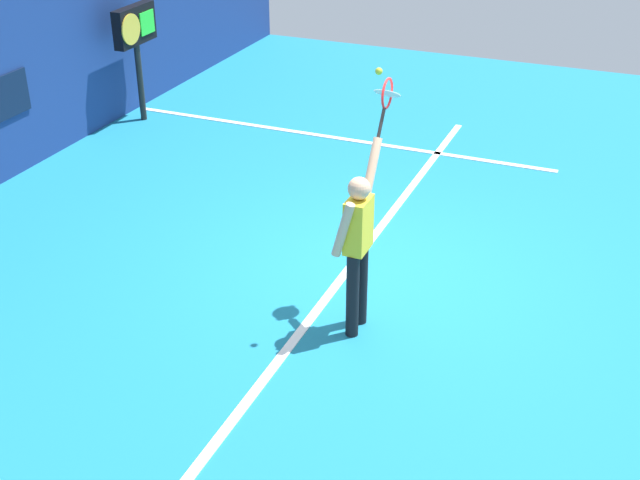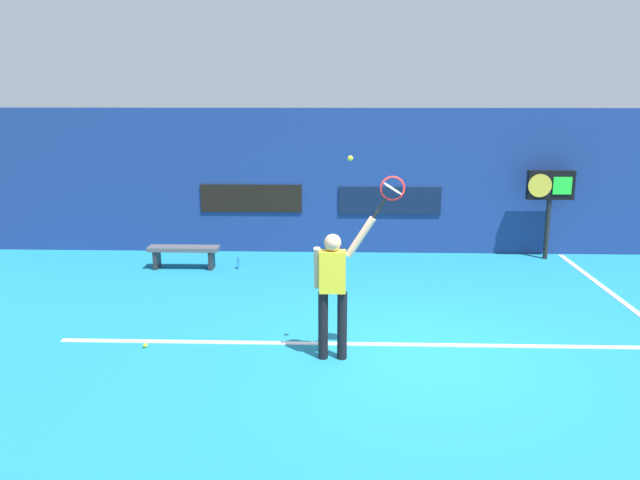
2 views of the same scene
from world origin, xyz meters
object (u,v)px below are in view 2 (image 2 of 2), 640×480
tennis_ball (350,158)px  spare_ball (145,345)px  court_bench (184,252)px  water_bottle (239,263)px  tennis_racket (391,191)px  scoreboard_clock (550,190)px  tennis_player (333,285)px

tennis_ball → spare_ball: 3.86m
court_bench → water_bottle: size_ratio=5.83×
tennis_racket → water_bottle: (-2.65, 4.39, -2.13)m
tennis_ball → scoreboard_clock: bearing=52.6°
tennis_player → tennis_racket: (0.72, -0.00, 1.24)m
tennis_player → court_bench: tennis_player is taller
water_bottle → tennis_ball: bearing=-64.4°
tennis_player → spare_ball: bearing=174.0°
tennis_racket → spare_ball: (-3.31, 0.28, -2.22)m
court_bench → spare_ball: court_bench is taller
spare_ball → scoreboard_clock: bearing=36.3°
tennis_ball → spare_ball: (-2.80, 0.36, -2.63)m
tennis_player → water_bottle: 4.87m
tennis_ball → water_bottle: (-2.14, 4.47, -2.54)m
tennis_player → spare_ball: 2.79m
tennis_player → scoreboard_clock: tennis_player is taller
scoreboard_clock → tennis_racket: bearing=-124.3°
scoreboard_clock → court_bench: scoreboard_clock is taller
tennis_ball → court_bench: size_ratio=0.05×
tennis_player → tennis_ball: bearing=-23.5°
tennis_ball → scoreboard_clock: 7.03m
water_bottle → spare_ball: size_ratio=3.53×
spare_ball → water_bottle: bearing=80.8°
tennis_racket → court_bench: 6.08m
tennis_racket → court_bench: (-3.75, 4.39, -1.91)m
tennis_racket → spare_ball: 4.00m
water_bottle → spare_ball: (-0.66, -4.11, -0.09)m
scoreboard_clock → spare_ball: size_ratio=27.52×
tennis_racket → scoreboard_clock: bearing=55.7°
tennis_ball → spare_ball: bearing=172.7°
court_bench → spare_ball: 4.14m
tennis_ball → spare_ball: size_ratio=1.00×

